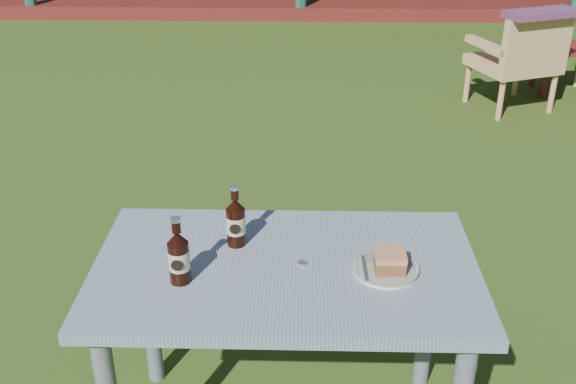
{
  "coord_description": "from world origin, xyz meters",
  "views": [
    {
      "loc": [
        0.05,
        -3.35,
        1.88
      ],
      "look_at": [
        0.0,
        -1.3,
        0.82
      ],
      "focal_mm": 42.0,
      "sensor_mm": 36.0,
      "label": 1
    }
  ],
  "objects_px": {
    "cola_bottle_near": "(236,222)",
    "cafe_table": "(286,292)",
    "plate": "(385,269)",
    "cake_slice": "(390,261)",
    "cola_bottle_far": "(179,257)",
    "side_table": "(573,53)",
    "armchair_left": "(520,57)"
  },
  "relations": [
    {
      "from": "cola_bottle_near",
      "to": "cafe_table",
      "type": "bearing_deg",
      "value": -36.0
    },
    {
      "from": "cola_bottle_near",
      "to": "side_table",
      "type": "xyz_separation_m",
      "value": [
        2.45,
        3.68,
        -0.46
      ]
    },
    {
      "from": "cola_bottle_near",
      "to": "cola_bottle_far",
      "type": "bearing_deg",
      "value": -124.67
    },
    {
      "from": "cafe_table",
      "to": "cake_slice",
      "type": "distance_m",
      "value": 0.35
    },
    {
      "from": "cola_bottle_near",
      "to": "cola_bottle_far",
      "type": "distance_m",
      "value": 0.26
    },
    {
      "from": "cafe_table",
      "to": "plate",
      "type": "distance_m",
      "value": 0.33
    },
    {
      "from": "armchair_left",
      "to": "side_table",
      "type": "relative_size",
      "value": 1.28
    },
    {
      "from": "cola_bottle_far",
      "to": "cola_bottle_near",
      "type": "bearing_deg",
      "value": 55.33
    },
    {
      "from": "cafe_table",
      "to": "plate",
      "type": "relative_size",
      "value": 5.88
    },
    {
      "from": "cafe_table",
      "to": "cake_slice",
      "type": "xyz_separation_m",
      "value": [
        0.32,
        -0.04,
        0.15
      ]
    },
    {
      "from": "cake_slice",
      "to": "cola_bottle_near",
      "type": "height_order",
      "value": "cola_bottle_near"
    },
    {
      "from": "side_table",
      "to": "cake_slice",
      "type": "bearing_deg",
      "value": -117.17
    },
    {
      "from": "cola_bottle_near",
      "to": "cola_bottle_far",
      "type": "height_order",
      "value": "cola_bottle_far"
    },
    {
      "from": "plate",
      "to": "cola_bottle_near",
      "type": "xyz_separation_m",
      "value": [
        -0.47,
        0.14,
        0.08
      ]
    },
    {
      "from": "plate",
      "to": "cafe_table",
      "type": "bearing_deg",
      "value": 175.27
    },
    {
      "from": "cake_slice",
      "to": "plate",
      "type": "bearing_deg",
      "value": 130.6
    },
    {
      "from": "cola_bottle_far",
      "to": "armchair_left",
      "type": "bearing_deg",
      "value": 59.63
    },
    {
      "from": "cafe_table",
      "to": "side_table",
      "type": "distance_m",
      "value": 4.44
    },
    {
      "from": "side_table",
      "to": "cola_bottle_near",
      "type": "bearing_deg",
      "value": -123.65
    },
    {
      "from": "plate",
      "to": "side_table",
      "type": "xyz_separation_m",
      "value": [
        1.98,
        3.82,
        -0.39
      ]
    },
    {
      "from": "plate",
      "to": "side_table",
      "type": "relative_size",
      "value": 0.34
    },
    {
      "from": "cola_bottle_near",
      "to": "cola_bottle_far",
      "type": "xyz_separation_m",
      "value": [
        -0.15,
        -0.21,
        0.0
      ]
    },
    {
      "from": "armchair_left",
      "to": "plate",
      "type": "bearing_deg",
      "value": -112.55
    },
    {
      "from": "cola_bottle_far",
      "to": "cake_slice",
      "type": "bearing_deg",
      "value": 5.23
    },
    {
      "from": "cake_slice",
      "to": "cola_bottle_far",
      "type": "bearing_deg",
      "value": -174.77
    },
    {
      "from": "plate",
      "to": "side_table",
      "type": "height_order",
      "value": "plate"
    },
    {
      "from": "cake_slice",
      "to": "side_table",
      "type": "relative_size",
      "value": 0.15
    },
    {
      "from": "cola_bottle_far",
      "to": "side_table",
      "type": "relative_size",
      "value": 0.36
    },
    {
      "from": "plate",
      "to": "cake_slice",
      "type": "relative_size",
      "value": 2.22
    },
    {
      "from": "cola_bottle_near",
      "to": "plate",
      "type": "bearing_deg",
      "value": -17.05
    },
    {
      "from": "cafe_table",
      "to": "side_table",
      "type": "xyz_separation_m",
      "value": [
        2.28,
        3.8,
        -0.28
      ]
    },
    {
      "from": "cake_slice",
      "to": "cola_bottle_near",
      "type": "distance_m",
      "value": 0.51
    }
  ]
}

